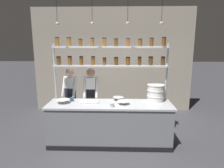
# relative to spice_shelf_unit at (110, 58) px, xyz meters

# --- Properties ---
(ground_plane) EXTENTS (40.00, 40.00, 0.00)m
(ground_plane) POSITION_rel_spice_shelf_unit_xyz_m (0.00, -0.33, -1.87)
(ground_plane) COLOR #3D3D42
(back_wall) EXTENTS (5.09, 0.12, 3.30)m
(back_wall) POSITION_rel_spice_shelf_unit_xyz_m (0.00, 2.01, -0.22)
(back_wall) COLOR #9E9384
(back_wall) RESTS_ON ground_plane
(prep_counter) EXTENTS (2.69, 0.76, 0.92)m
(prep_counter) POSITION_rel_spice_shelf_unit_xyz_m (0.00, -0.33, -1.41)
(prep_counter) COLOR gray
(prep_counter) RESTS_ON ground_plane
(spice_shelf_unit) EXTENTS (2.58, 0.28, 2.33)m
(spice_shelf_unit) POSITION_rel_spice_shelf_unit_xyz_m (0.00, 0.00, 0.00)
(spice_shelf_unit) COLOR #B7BABF
(spice_shelf_unit) RESTS_ON ground_plane
(chef_left) EXTENTS (0.40, 0.32, 1.60)m
(chef_left) POSITION_rel_spice_shelf_unit_xyz_m (-1.02, 0.37, -0.96)
(chef_left) COLOR black
(chef_left) RESTS_ON ground_plane
(chef_center) EXTENTS (0.36, 0.28, 1.61)m
(chef_center) POSITION_rel_spice_shelf_unit_xyz_m (-0.48, 0.25, -0.95)
(chef_center) COLOR black
(chef_center) RESTS_ON ground_plane
(container_stack) EXTENTS (0.38, 0.38, 0.38)m
(container_stack) POSITION_rel_spice_shelf_unit_xyz_m (1.03, -0.10, -0.76)
(container_stack) COLOR white
(container_stack) RESTS_ON prep_counter
(cutting_board) EXTENTS (0.40, 0.26, 0.02)m
(cutting_board) POSITION_rel_spice_shelf_unit_xyz_m (-0.44, -0.25, -0.94)
(cutting_board) COLOR silver
(cutting_board) RESTS_ON prep_counter
(prep_bowl_near_left) EXTENTS (0.30, 0.30, 0.08)m
(prep_bowl_near_left) POSITION_rel_spice_shelf_unit_xyz_m (-1.02, -0.33, -0.91)
(prep_bowl_near_left) COLOR silver
(prep_bowl_near_left) RESTS_ON prep_counter
(prep_bowl_center_front) EXTENTS (0.26, 0.26, 0.07)m
(prep_bowl_center_front) POSITION_rel_spice_shelf_unit_xyz_m (0.30, -0.37, -0.91)
(prep_bowl_center_front) COLOR silver
(prep_bowl_center_front) RESTS_ON prep_counter
(prep_bowl_center_back) EXTENTS (0.26, 0.26, 0.07)m
(prep_bowl_center_back) POSITION_rel_spice_shelf_unit_xyz_m (0.19, -0.06, -0.91)
(prep_bowl_center_back) COLOR #B2B7BC
(prep_bowl_center_back) RESTS_ON prep_counter
(serving_cup_front) EXTENTS (0.08, 0.08, 0.09)m
(serving_cup_front) POSITION_rel_spice_shelf_unit_xyz_m (-0.85, -0.18, -0.91)
(serving_cup_front) COLOR #334C70
(serving_cup_front) RESTS_ON prep_counter
(serving_cup_by_board) EXTENTS (0.09, 0.09, 0.08)m
(serving_cup_by_board) POSITION_rel_spice_shelf_unit_xyz_m (0.06, -0.56, -0.91)
(serving_cup_by_board) COLOR #B2B7BC
(serving_cup_by_board) RESTS_ON prep_counter
(pendant_light_row) EXTENTS (2.15, 0.07, 0.69)m
(pendant_light_row) POSITION_rel_spice_shelf_unit_xyz_m (0.00, -0.33, 0.75)
(pendant_light_row) COLOR black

